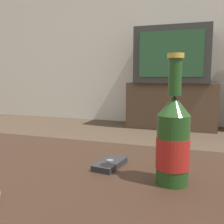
% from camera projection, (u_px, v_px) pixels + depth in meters
% --- Properties ---
extents(back_wall, '(8.00, 0.05, 2.60)m').
position_uv_depth(back_wall, '(173.00, 22.00, 3.30)').
color(back_wall, beige).
rests_on(back_wall, ground_plane).
extents(coffee_table, '(1.29, 0.69, 0.40)m').
position_uv_depth(coffee_table, '(14.00, 197.00, 0.60)').
color(coffee_table, '#332116').
rests_on(coffee_table, ground_plane).
extents(tv_stand, '(1.04, 0.40, 0.55)m').
position_uv_depth(tv_stand, '(172.00, 105.00, 3.16)').
color(tv_stand, '#4C3828').
rests_on(tv_stand, ground_plane).
extents(television, '(0.84, 0.53, 0.63)m').
position_uv_depth(television, '(173.00, 56.00, 3.08)').
color(television, '#2D2D2D').
rests_on(television, tv_stand).
extents(beer_bottle, '(0.07, 0.07, 0.26)m').
position_uv_depth(beer_bottle, '(173.00, 140.00, 0.53)').
color(beer_bottle, '#1E4219').
rests_on(beer_bottle, coffee_table).
extents(cell_phone, '(0.06, 0.11, 0.02)m').
position_uv_depth(cell_phone, '(110.00, 164.00, 0.64)').
color(cell_phone, '#232328').
rests_on(cell_phone, coffee_table).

